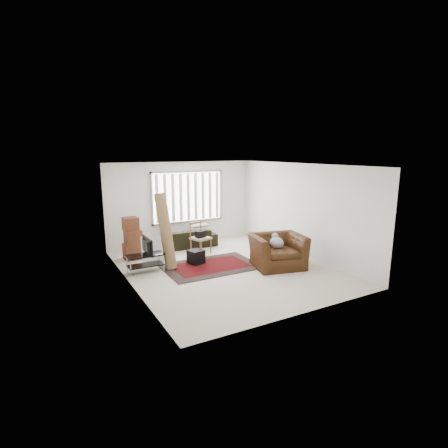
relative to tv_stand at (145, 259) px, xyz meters
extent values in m
plane|color=beige|center=(1.95, -0.73, -0.34)|extent=(6.00, 6.00, 0.00)
cube|color=white|center=(1.95, -0.73, 2.36)|extent=(5.00, 6.00, 0.02)
cube|color=white|center=(1.95, 2.27, 1.01)|extent=(5.00, 0.02, 2.70)
cube|color=white|center=(1.95, -3.73, 1.01)|extent=(5.00, 0.02, 2.70)
cube|color=white|center=(-0.55, -0.73, 1.01)|extent=(0.02, 6.00, 2.70)
cube|color=white|center=(4.45, -0.73, 1.01)|extent=(0.02, 6.00, 2.70)
cube|color=white|center=(2.15, 2.25, 1.21)|extent=(2.40, 0.01, 1.60)
cube|color=gray|center=(2.15, 2.23, 1.21)|extent=(2.52, 0.06, 1.72)
cube|color=white|center=(2.15, 2.19, 1.21)|extent=(2.40, 0.02, 1.55)
cube|color=black|center=(1.66, -0.41, -0.33)|extent=(2.51, 1.69, 0.02)
cube|color=#410508|center=(1.66, -0.41, -0.32)|extent=(1.98, 1.16, 0.00)
cube|color=black|center=(0.00, 0.00, 0.11)|extent=(0.94, 0.42, 0.04)
cube|color=black|center=(0.00, 0.00, -0.15)|extent=(0.90, 0.39, 0.03)
cylinder|color=#B2B2B7|center=(-0.42, -0.18, -0.10)|extent=(0.03, 0.03, 0.47)
cylinder|color=#B2B2B7|center=(0.42, -0.18, -0.10)|extent=(0.03, 0.03, 0.47)
cylinder|color=#B2B2B7|center=(-0.42, 0.18, -0.10)|extent=(0.03, 0.03, 0.47)
cylinder|color=#B2B2B7|center=(0.42, 0.18, -0.10)|extent=(0.03, 0.03, 0.47)
imported|color=black|center=(0.00, 0.00, 0.35)|extent=(0.10, 0.76, 0.44)
cube|color=black|center=(1.40, -0.02, -0.13)|extent=(0.45, 0.45, 0.37)
cube|color=#5B301C|center=(0.01, 1.28, -0.12)|extent=(0.50, 0.46, 0.45)
cube|color=#5B301C|center=(0.03, 1.25, 0.31)|extent=(0.45, 0.41, 0.40)
cube|color=#5B301C|center=(-0.01, 1.30, 0.69)|extent=(0.41, 0.41, 0.36)
cube|color=silver|center=(0.40, 0.69, 0.03)|extent=(0.62, 0.34, 0.75)
cylinder|color=olive|center=(0.58, 0.03, 0.66)|extent=(0.53, 0.71, 2.00)
imported|color=black|center=(1.83, 1.72, 0.04)|extent=(2.01, 0.99, 0.75)
cube|color=#90795E|center=(1.95, 0.84, 0.13)|extent=(0.63, 0.63, 0.06)
cylinder|color=brown|center=(1.82, 0.57, -0.11)|extent=(0.04, 0.04, 0.47)
cylinder|color=brown|center=(2.22, 0.70, -0.11)|extent=(0.04, 0.04, 0.47)
cylinder|color=brown|center=(1.69, 0.98, -0.11)|extent=(0.04, 0.04, 0.47)
cylinder|color=brown|center=(2.09, 1.11, -0.11)|extent=(0.04, 0.04, 0.47)
cube|color=brown|center=(1.89, 1.05, 0.57)|extent=(0.47, 0.18, 0.06)
cube|color=brown|center=(1.68, 0.99, 0.36)|extent=(0.06, 0.06, 0.47)
cube|color=brown|center=(2.09, 1.12, 0.36)|extent=(0.06, 0.06, 0.47)
cube|color=black|center=(1.95, 0.84, 0.26)|extent=(0.35, 0.26, 0.20)
imported|color=#351C0B|center=(3.21, -1.27, 0.15)|extent=(1.57, 1.45, 0.99)
ellipsoid|color=#59595B|center=(3.21, -1.27, 0.30)|extent=(0.35, 0.41, 0.24)
sphere|color=#59595B|center=(3.26, -1.09, 0.45)|extent=(0.19, 0.19, 0.19)
camera|label=1|loc=(-2.35, -8.41, 2.71)|focal=28.00mm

